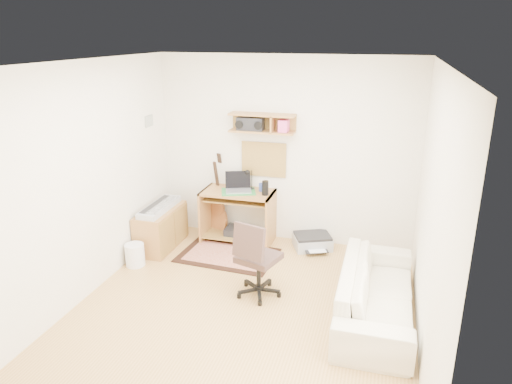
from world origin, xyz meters
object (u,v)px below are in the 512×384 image
(cabinet, at_px, (161,228))
(printer, at_px, (312,242))
(sofa, at_px, (377,284))
(task_chair, at_px, (259,258))
(desk, at_px, (238,216))

(cabinet, bearing_deg, printer, 14.50)
(cabinet, xyz_separation_m, printer, (2.04, 0.53, -0.19))
(cabinet, bearing_deg, sofa, -17.74)
(task_chair, relative_size, printer, 1.88)
(task_chair, xyz_separation_m, printer, (0.38, 1.41, -0.38))
(desk, height_order, sofa, desk)
(desk, xyz_separation_m, sofa, (1.99, -1.43, -0.00))
(task_chair, bearing_deg, sofa, 14.17)
(task_chair, xyz_separation_m, sofa, (1.30, -0.07, -0.09))
(desk, bearing_deg, printer, 2.38)
(desk, xyz_separation_m, task_chair, (0.69, -1.36, 0.09))
(desk, relative_size, task_chair, 1.07)
(desk, relative_size, sofa, 0.53)
(desk, height_order, printer, desk)
(sofa, bearing_deg, task_chair, 86.94)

